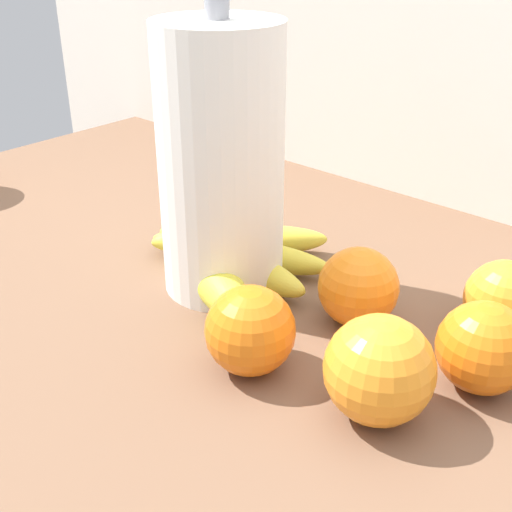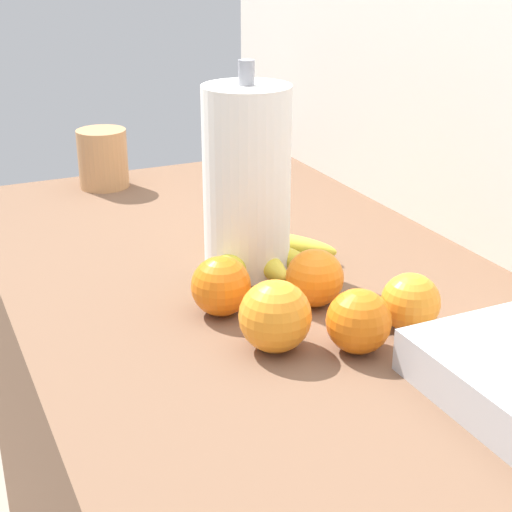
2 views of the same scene
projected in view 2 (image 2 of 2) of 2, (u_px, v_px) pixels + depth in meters
banana_bunch at (252, 251)px, 1.04m from camera, size 0.21×0.21×0.04m
orange_right at (410, 302)px, 0.86m from camera, size 0.07×0.07×0.07m
orange_front at (315, 278)px, 0.92m from camera, size 0.07×0.07×0.07m
orange_back_right at (275, 316)px, 0.82m from camera, size 0.08×0.08×0.08m
orange_center at (359, 321)px, 0.82m from camera, size 0.07×0.07×0.07m
orange_back_left at (221, 286)px, 0.90m from camera, size 0.07×0.07×0.07m
paper_towel_roll at (247, 181)px, 0.99m from camera, size 0.11×0.11×0.27m
mug at (103, 159)px, 1.35m from camera, size 0.08×0.08×0.10m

